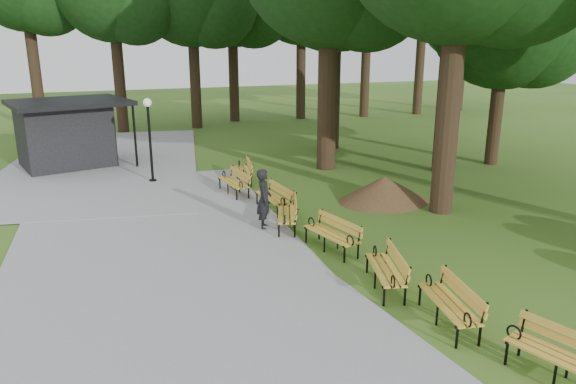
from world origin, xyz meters
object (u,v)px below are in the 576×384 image
object	(u,v)px
bench_3	(331,235)
lamp_post	(149,123)
bench_7	(243,171)
bench_1	(449,304)
bench_0	(563,359)
bench_5	(273,198)
bench_6	(234,182)
lawn_tree_5	(507,13)
person	(264,199)
bench_2	(385,270)
kiosk	(65,134)
bench_4	(287,214)
dirt_mound	(384,189)

from	to	relation	value
bench_3	lamp_post	bearing A→B (deg)	-170.82
bench_7	bench_1	bearing A→B (deg)	13.61
bench_0	bench_7	distance (m)	13.98
bench_5	bench_6	distance (m)	2.42
lamp_post	lawn_tree_5	world-z (taller)	lawn_tree_5
person	lamp_post	world-z (taller)	lamp_post
lawn_tree_5	bench_5	bearing A→B (deg)	-164.68
lamp_post	bench_2	distance (m)	11.90
bench_2	kiosk	bearing A→B (deg)	-139.41
bench_4	bench_2	bearing A→B (deg)	28.81
dirt_mound	bench_7	world-z (taller)	bench_7
bench_6	bench_2	bearing A→B (deg)	1.43
bench_6	lawn_tree_5	size ratio (longest dim) A/B	0.20
kiosk	dirt_mound	size ratio (longest dim) A/B	1.72
kiosk	bench_3	bearing A→B (deg)	-76.83
dirt_mound	bench_3	world-z (taller)	bench_3
dirt_mound	lawn_tree_5	world-z (taller)	lawn_tree_5
lawn_tree_5	bench_1	bearing A→B (deg)	-133.30
bench_1	lawn_tree_5	size ratio (longest dim) A/B	0.20
lamp_post	bench_6	size ratio (longest dim) A/B	1.69
bench_2	lawn_tree_5	world-z (taller)	lawn_tree_5
kiosk	dirt_mound	bearing A→B (deg)	-57.00
bench_7	bench_6	bearing A→B (deg)	-16.75
person	bench_2	xyz separation A→B (m)	(1.31, -4.64, -0.45)
bench_2	lawn_tree_5	xyz separation A→B (m)	(10.65, 9.15, 5.90)
bench_3	person	bearing A→B (deg)	-166.17
bench_3	bench_6	xyz separation A→B (m)	(-1.05, 5.97, 0.00)
bench_1	bench_5	distance (m)	7.92
bench_2	lawn_tree_5	size ratio (longest dim) A/B	0.20
bench_7	person	bearing A→B (deg)	0.64
bench_6	kiosk	bearing A→B (deg)	-147.26
bench_4	dirt_mound	bearing A→B (deg)	128.82
person	bench_4	size ratio (longest dim) A/B	0.94
person	bench_5	xyz separation A→B (m)	(0.76, 1.44, -0.45)
bench_1	bench_6	size ratio (longest dim) A/B	1.00
bench_5	lawn_tree_5	distance (m)	13.03
bench_6	lawn_tree_5	bearing A→B (deg)	86.64
bench_5	dirt_mound	bearing A→B (deg)	80.66
bench_0	bench_6	size ratio (longest dim) A/B	1.00
kiosk	dirt_mound	distance (m)	13.88
dirt_mound	lawn_tree_5	distance (m)	9.98
lawn_tree_5	bench_2	bearing A→B (deg)	-139.36
kiosk	bench_5	distance (m)	11.12
bench_7	lawn_tree_5	size ratio (longest dim) A/B	0.20
person	bench_6	world-z (taller)	person
kiosk	bench_2	size ratio (longest dim) A/B	2.39
lamp_post	bench_4	bearing A→B (deg)	-65.63
bench_0	bench_5	size ratio (longest dim) A/B	1.00
person	bench_4	distance (m)	0.79
kiosk	lawn_tree_5	world-z (taller)	lawn_tree_5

